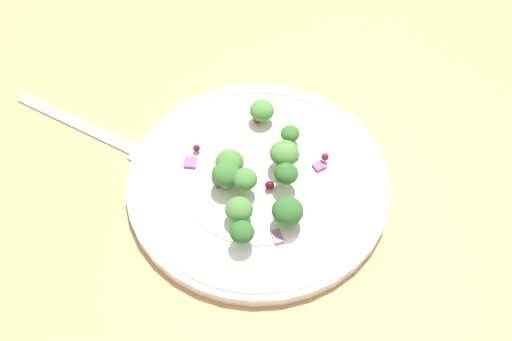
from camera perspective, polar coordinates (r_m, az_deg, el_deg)
ground_plane at (r=67.66cm, az=0.99°, el=-0.79°), size 180.00×180.00×2.00cm
plate at (r=65.23cm, az=-0.00°, el=-0.96°), size 25.71×25.71×1.70cm
dressing_pool at (r=64.88cm, az=-0.00°, el=-0.73°), size 14.91×14.91×0.20cm
broccoli_floret_0 at (r=66.64cm, az=2.74°, el=3.15°), size 1.92×1.92×1.95cm
broccoli_floret_1 at (r=63.87cm, az=2.23°, el=1.14°), size 2.83×2.83×2.87cm
broccoli_floret_2 at (r=59.47cm, az=-1.41°, el=-5.31°), size 2.25×2.25×2.28cm
broccoli_floret_3 at (r=62.34cm, az=-1.15°, el=-0.77°), size 2.36×2.36×2.39cm
broccoli_floret_4 at (r=60.58cm, az=2.51°, el=-3.51°), size 2.91×2.91×2.94cm
broccoli_floret_5 at (r=64.05cm, az=-2.47°, el=0.67°), size 2.76×2.76×2.80cm
broccoli_floret_6 at (r=62.74cm, az=2.41°, el=-0.29°), size 2.28×2.28×2.31cm
broccoli_floret_7 at (r=68.43cm, az=0.32°, el=5.12°), size 2.54×2.54×2.57cm
broccoli_floret_8 at (r=62.82cm, az=-2.77°, el=-0.36°), size 2.71×2.71×2.74cm
broccoli_floret_9 at (r=61.04cm, az=-1.67°, el=-3.37°), size 2.59×2.59×2.62cm
cranberry_0 at (r=68.58cm, az=-0.06°, el=4.42°), size 0.91×0.91×0.91cm
cranberry_1 at (r=66.63cm, az=-5.29°, el=1.94°), size 0.71×0.71×0.71cm
cranberry_2 at (r=64.88cm, az=-3.65°, el=-0.17°), size 0.80×0.80×0.80cm
cranberry_3 at (r=65.73cm, az=5.74°, el=1.18°), size 0.76×0.76×0.76cm
cranberry_4 at (r=63.61cm, az=0.97°, el=-1.27°), size 0.88×0.88×0.88cm
cranberry_5 at (r=61.32cm, az=2.67°, el=-4.12°), size 0.89×0.89×0.89cm
onion_bit_0 at (r=61.13cm, az=1.61°, el=-5.65°), size 1.29×1.61×0.31cm
onion_bit_1 at (r=64.60cm, az=-3.44°, el=-0.97°), size 1.42×1.58×0.51cm
onion_bit_2 at (r=65.99cm, az=2.94°, el=1.34°), size 1.45×1.45×0.51cm
onion_bit_3 at (r=65.44cm, az=5.24°, el=0.07°), size 1.49×1.45×0.31cm
onion_bit_4 at (r=65.89cm, az=-5.86°, el=0.44°), size 1.26×1.32×0.40cm
fork at (r=71.75cm, az=-13.48°, el=3.14°), size 17.34×10.16×0.50cm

